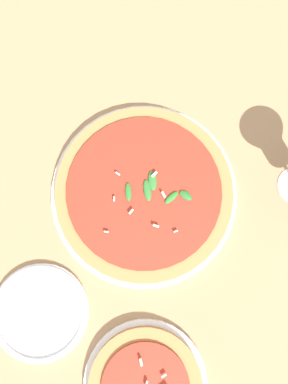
{
  "coord_description": "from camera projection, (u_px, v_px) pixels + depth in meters",
  "views": [
    {
      "loc": [
        -0.1,
        -0.05,
        0.69
      ],
      "look_at": [
        0.01,
        -0.02,
        0.03
      ],
      "focal_mm": 35.0,
      "sensor_mm": 36.0,
      "label": 1
    }
  ],
  "objects": [
    {
      "name": "side_plate_white",
      "position": [
        40.0,
        313.0,
        0.65
      ],
      "size": [
        0.17,
        0.17,
        0.02
      ],
      "color": "white",
      "rests_on": "ground_plane"
    },
    {
      "name": "pizza_arugula_main",
      "position": [
        144.0,
        193.0,
        0.68
      ],
      "size": [
        0.34,
        0.34,
        0.05
      ],
      "color": "white",
      "rests_on": "ground_plane"
    },
    {
      "name": "ground_plane",
      "position": [
        133.0,
        196.0,
        0.7
      ],
      "size": [
        6.0,
        6.0,
        0.0
      ],
      "primitive_type": "plane",
      "color": "#9E7A56"
    }
  ]
}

